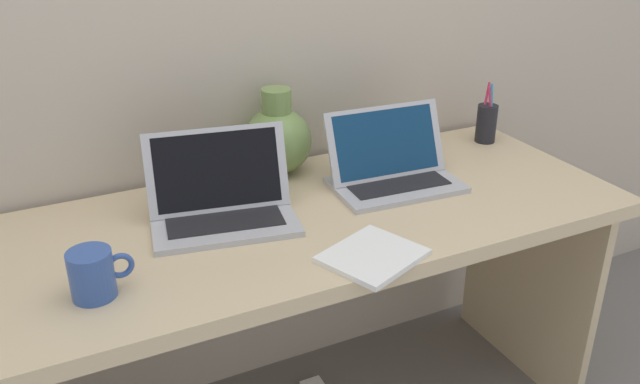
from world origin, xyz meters
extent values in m
cube|color=#BCAD99|center=(0.00, 0.37, 1.20)|extent=(4.40, 0.04, 2.40)
cube|color=#D1B78C|center=(0.00, 0.00, 0.73)|extent=(1.58, 0.66, 0.04)
cube|color=#D1B78C|center=(0.75, 0.00, 0.35)|extent=(0.03, 0.56, 0.71)
cube|color=#B2B2B7|center=(-0.24, 0.03, 0.76)|extent=(0.38, 0.28, 0.01)
cube|color=black|center=(-0.24, 0.03, 0.77)|extent=(0.30, 0.18, 0.00)
cube|color=#B2B2B7|center=(-0.23, 0.10, 0.86)|extent=(0.35, 0.14, 0.20)
cube|color=black|center=(-0.23, 0.10, 0.86)|extent=(0.31, 0.12, 0.18)
cube|color=#B2B2B7|center=(0.24, 0.03, 0.76)|extent=(0.35, 0.24, 0.01)
cube|color=black|center=(0.24, 0.03, 0.77)|extent=(0.28, 0.15, 0.00)
cube|color=#B2B2B7|center=(0.25, 0.10, 0.86)|extent=(0.34, 0.11, 0.19)
cube|color=navy|center=(0.25, 0.10, 0.86)|extent=(0.30, 0.10, 0.17)
ellipsoid|color=#75934C|center=(0.00, 0.27, 0.84)|extent=(0.19, 0.19, 0.19)
cylinder|color=#75934C|center=(0.00, 0.27, 0.96)|extent=(0.08, 0.08, 0.07)
cube|color=white|center=(0.00, -0.26, 0.75)|extent=(0.26, 0.24, 0.01)
cylinder|color=#335199|center=(-0.58, -0.14, 0.80)|extent=(0.09, 0.09, 0.10)
torus|color=#335199|center=(-0.52, -0.14, 0.80)|extent=(0.06, 0.01, 0.06)
cylinder|color=black|center=(0.68, 0.20, 0.81)|extent=(0.06, 0.06, 0.12)
cylinder|color=#D83359|center=(0.68, 0.19, 0.86)|extent=(0.03, 0.01, 0.15)
cylinder|color=#D83359|center=(0.68, 0.22, 0.86)|extent=(0.04, 0.02, 0.15)
cylinder|color=#338CBF|center=(0.69, 0.19, 0.86)|extent=(0.03, 0.01, 0.16)
camera|label=1|loc=(-0.66, -1.36, 1.51)|focal=37.55mm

